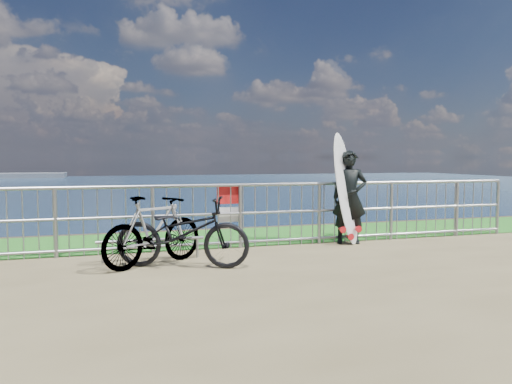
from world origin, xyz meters
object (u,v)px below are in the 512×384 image
object	(u,v)px
surfer	(350,197)
bicycle_far	(154,231)
surfboard	(346,192)
bicycle_near	(182,232)

from	to	relation	value
surfer	bicycle_far	world-z (taller)	surfer
surfboard	surfer	bearing A→B (deg)	8.69
surfer	bicycle_far	bearing A→B (deg)	-144.50
surfboard	bicycle_far	xyz separation A→B (m)	(-3.53, -0.87, -0.43)
bicycle_far	bicycle_near	bearing A→B (deg)	-152.12
surfer	surfboard	size ratio (longest dim) A/B	0.83
surfer	bicycle_near	world-z (taller)	surfer
surfer	bicycle_near	xyz separation A→B (m)	(-3.23, -1.12, -0.34)
bicycle_near	bicycle_far	bearing A→B (deg)	80.74
surfer	surfboard	bearing A→B (deg)	-149.50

